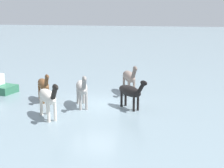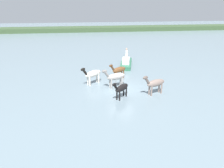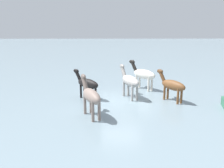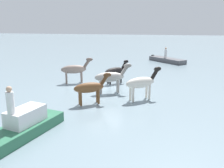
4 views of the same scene
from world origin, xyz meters
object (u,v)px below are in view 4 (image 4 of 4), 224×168
object	(u,v)px
horse_gray_outer	(90,88)
person_helmsman_aft	(10,101)
horse_pinto_flank	(111,77)
person_watcher_seated	(166,52)
horse_chestnut_trailing	(115,71)
boat_motor_center	(19,131)
horse_mid_herd	(75,69)
horse_rear_stallion	(142,83)
boat_tender_starboard	(167,61)

from	to	relation	value
horse_gray_outer	person_helmsman_aft	world-z (taller)	person_helmsman_aft
horse_pinto_flank	person_watcher_seated	size ratio (longest dim) A/B	2.18
horse_chestnut_trailing	boat_motor_center	size ratio (longest dim) A/B	0.37
horse_pinto_flank	horse_gray_outer	xyz separation A→B (m)	(0.76, 2.57, -0.11)
horse_chestnut_trailing	person_watcher_seated	distance (m)	12.55
boat_motor_center	person_watcher_seated	xyz separation A→B (m)	(-6.71, -22.06, 0.83)
horse_chestnut_trailing	person_helmsman_aft	size ratio (longest dim) A/B	1.62
boat_motor_center	horse_pinto_flank	bearing A→B (deg)	-4.90
person_watcher_seated	horse_chestnut_trailing	bearing A→B (deg)	70.26
horse_mid_herd	person_watcher_seated	bearing A→B (deg)	35.15
person_helmsman_aft	horse_chestnut_trailing	bearing A→B (deg)	-103.68
horse_mid_herd	person_watcher_seated	distance (m)	14.40
horse_pinto_flank	horse_mid_herd	bearing A→B (deg)	124.86
horse_pinto_flank	person_helmsman_aft	size ratio (longest dim) A/B	2.18
horse_mid_herd	horse_gray_outer	distance (m)	5.51
person_watcher_seated	horse_gray_outer	bearing A→B (deg)	74.16
horse_chestnut_trailing	horse_gray_outer	bearing A→B (deg)	-142.61
horse_chestnut_trailing	horse_rear_stallion	xyz separation A→B (m)	(-2.37, 3.91, 0.14)
boat_motor_center	person_watcher_seated	size ratio (longest dim) A/B	4.33
horse_gray_outer	person_helmsman_aft	size ratio (longest dim) A/B	1.86
horse_mid_herd	horse_gray_outer	xyz separation A→B (m)	(-2.65, 4.83, -0.10)
horse_rear_stallion	boat_motor_center	world-z (taller)	horse_rear_stallion
horse_pinto_flank	horse_mid_herd	world-z (taller)	horse_pinto_flank
horse_pinto_flank	horse_rear_stallion	bearing A→B (deg)	-49.27
horse_rear_stallion	boat_tender_starboard	distance (m)	15.69
horse_rear_stallion	boat_tender_starboard	world-z (taller)	horse_rear_stallion
horse_chestnut_trailing	boat_motor_center	distance (m)	10.56
horse_mid_herd	boat_motor_center	size ratio (longest dim) A/B	0.50
person_watcher_seated	person_helmsman_aft	distance (m)	23.31
horse_gray_outer	horse_rear_stallion	bearing A→B (deg)	-7.54
horse_rear_stallion	boat_motor_center	distance (m)	8.01
horse_pinto_flank	boat_tender_starboard	distance (m)	15.01
horse_gray_outer	boat_motor_center	distance (m)	5.32
horse_rear_stallion	horse_gray_outer	xyz separation A→B (m)	(2.99, 1.39, -0.11)
horse_rear_stallion	person_helmsman_aft	world-z (taller)	person_helmsman_aft
horse_pinto_flank	person_helmsman_aft	world-z (taller)	person_helmsman_aft
person_helmsman_aft	horse_pinto_flank	bearing A→B (deg)	-109.16
horse_chestnut_trailing	person_watcher_seated	size ratio (longest dim) A/B	1.62
boat_tender_starboard	person_watcher_seated	size ratio (longest dim) A/B	3.77
horse_gray_outer	boat_tender_starboard	xyz separation A→B (m)	(-5.05, -16.92, -0.85)
horse_rear_stallion	horse_gray_outer	size ratio (longest dim) A/B	1.06
horse_mid_herd	horse_rear_stallion	size ratio (longest dim) A/B	1.09
person_helmsman_aft	horse_mid_herd	bearing A→B (deg)	-85.89
horse_chestnut_trailing	horse_mid_herd	bearing A→B (deg)	142.32
boat_tender_starboard	person_watcher_seated	xyz separation A→B (m)	(0.19, -0.20, 0.97)
horse_rear_stallion	boat_tender_starboard	xyz separation A→B (m)	(-2.06, -15.53, -0.96)
horse_mid_herd	boat_tender_starboard	xyz separation A→B (m)	(-7.70, -12.09, -0.95)
horse_gray_outer	person_helmsman_aft	xyz separation A→B (m)	(1.93, 5.18, 0.72)
person_helmsman_aft	boat_motor_center	bearing A→B (deg)	-109.45
horse_gray_outer	horse_chestnut_trailing	bearing A→B (deg)	50.90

